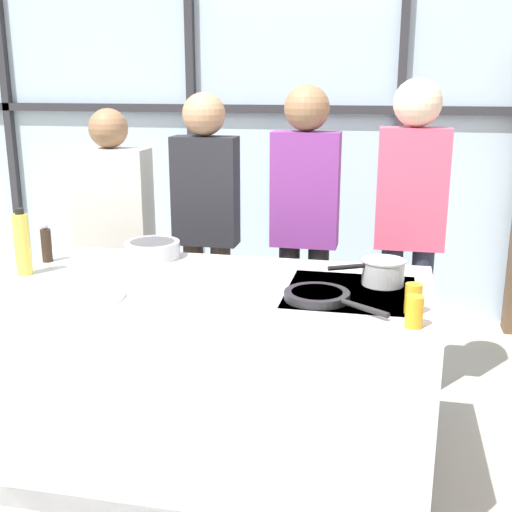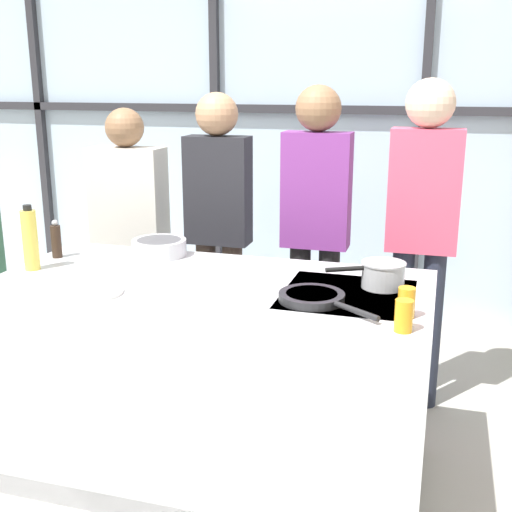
{
  "view_description": "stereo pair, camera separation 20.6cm",
  "coord_description": "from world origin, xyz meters",
  "px_view_note": "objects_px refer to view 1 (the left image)",
  "views": [
    {
      "loc": [
        0.73,
        -2.51,
        1.74
      ],
      "look_at": [
        0.18,
        0.1,
        1.01
      ],
      "focal_mm": 45.0,
      "sensor_mm": 36.0,
      "label": 1
    },
    {
      "loc": [
        0.93,
        -2.46,
        1.74
      ],
      "look_at": [
        0.18,
        0.1,
        1.01
      ],
      "focal_mm": 45.0,
      "sensor_mm": 36.0,
      "label": 2
    }
  ],
  "objects_px": {
    "juice_glass_far": "(413,299)",
    "spectator_center_right": "(305,217)",
    "spectator_center_left": "(206,218)",
    "frying_pan": "(319,296)",
    "pepper_grinder": "(46,244)",
    "juice_glass_near": "(414,312)",
    "spectator_far_left": "(114,229)",
    "white_plate": "(93,296)",
    "mixing_bowl": "(153,249)",
    "saucepan": "(383,271)",
    "oil_bottle": "(22,244)",
    "spectator_far_right": "(410,217)"
  },
  "relations": [
    {
      "from": "spectator_far_left",
      "to": "mixing_bowl",
      "type": "height_order",
      "value": "spectator_far_left"
    },
    {
      "from": "spectator_center_left",
      "to": "juice_glass_near",
      "type": "xyz_separation_m",
      "value": [
        1.12,
        -1.25,
        -0.03
      ]
    },
    {
      "from": "spectator_center_left",
      "to": "juice_glass_far",
      "type": "xyz_separation_m",
      "value": [
        1.12,
        -1.11,
        -0.03
      ]
    },
    {
      "from": "pepper_grinder",
      "to": "juice_glass_far",
      "type": "distance_m",
      "value": 1.72
    },
    {
      "from": "white_plate",
      "to": "juice_glass_far",
      "type": "relative_size",
      "value": 2.28
    },
    {
      "from": "spectator_center_left",
      "to": "mixing_bowl",
      "type": "distance_m",
      "value": 0.59
    },
    {
      "from": "frying_pan",
      "to": "mixing_bowl",
      "type": "xyz_separation_m",
      "value": [
        -0.86,
        0.46,
        0.03
      ]
    },
    {
      "from": "spectator_center_right",
      "to": "saucepan",
      "type": "height_order",
      "value": "spectator_center_right"
    },
    {
      "from": "frying_pan",
      "to": "oil_bottle",
      "type": "bearing_deg",
      "value": 176.87
    },
    {
      "from": "spectator_far_right",
      "to": "juice_glass_far",
      "type": "xyz_separation_m",
      "value": [
        -0.01,
        -1.11,
        -0.08
      ]
    },
    {
      "from": "spectator_far_left",
      "to": "white_plate",
      "type": "height_order",
      "value": "spectator_far_left"
    },
    {
      "from": "saucepan",
      "to": "white_plate",
      "type": "height_order",
      "value": "saucepan"
    },
    {
      "from": "saucepan",
      "to": "juice_glass_near",
      "type": "height_order",
      "value": "juice_glass_near"
    },
    {
      "from": "oil_bottle",
      "to": "white_plate",
      "type": "bearing_deg",
      "value": -28.11
    },
    {
      "from": "frying_pan",
      "to": "oil_bottle",
      "type": "xyz_separation_m",
      "value": [
        -1.31,
        0.07,
        0.12
      ]
    },
    {
      "from": "spectator_far_left",
      "to": "pepper_grinder",
      "type": "relative_size",
      "value": 8.53
    },
    {
      "from": "pepper_grinder",
      "to": "juice_glass_near",
      "type": "xyz_separation_m",
      "value": [
        1.68,
        -0.5,
        -0.03
      ]
    },
    {
      "from": "frying_pan",
      "to": "white_plate",
      "type": "distance_m",
      "value": 0.9
    },
    {
      "from": "frying_pan",
      "to": "juice_glass_near",
      "type": "relative_size",
      "value": 3.66
    },
    {
      "from": "white_plate",
      "to": "oil_bottle",
      "type": "distance_m",
      "value": 0.51
    },
    {
      "from": "spectator_center_right",
      "to": "juice_glass_far",
      "type": "height_order",
      "value": "spectator_center_right"
    },
    {
      "from": "juice_glass_far",
      "to": "juice_glass_near",
      "type": "bearing_deg",
      "value": -90.0
    },
    {
      "from": "spectator_far_left",
      "to": "mixing_bowl",
      "type": "distance_m",
      "value": 0.74
    },
    {
      "from": "spectator_far_left",
      "to": "white_plate",
      "type": "relative_size",
      "value": 6.18
    },
    {
      "from": "spectator_center_right",
      "to": "oil_bottle",
      "type": "bearing_deg",
      "value": 40.79
    },
    {
      "from": "spectator_far_right",
      "to": "pepper_grinder",
      "type": "xyz_separation_m",
      "value": [
        -1.69,
        -0.75,
        -0.05
      ]
    },
    {
      "from": "white_plate",
      "to": "pepper_grinder",
      "type": "bearing_deg",
      "value": 134.98
    },
    {
      "from": "spectator_center_left",
      "to": "pepper_grinder",
      "type": "relative_size",
      "value": 9.01
    },
    {
      "from": "spectator_center_left",
      "to": "spectator_center_right",
      "type": "xyz_separation_m",
      "value": [
        0.56,
        0.0,
        0.03
      ]
    },
    {
      "from": "pepper_grinder",
      "to": "juice_glass_near",
      "type": "height_order",
      "value": "pepper_grinder"
    },
    {
      "from": "white_plate",
      "to": "frying_pan",
      "type": "bearing_deg",
      "value": 10.28
    },
    {
      "from": "spectator_far_left",
      "to": "juice_glass_far",
      "type": "bearing_deg",
      "value": 146.47
    },
    {
      "from": "spectator_center_left",
      "to": "frying_pan",
      "type": "distance_m",
      "value": 1.29
    },
    {
      "from": "spectator_far_left",
      "to": "juice_glass_near",
      "type": "relative_size",
      "value": 14.09
    },
    {
      "from": "spectator_center_right",
      "to": "frying_pan",
      "type": "height_order",
      "value": "spectator_center_right"
    },
    {
      "from": "white_plate",
      "to": "juice_glass_near",
      "type": "xyz_separation_m",
      "value": [
        1.24,
        -0.06,
        0.05
      ]
    },
    {
      "from": "oil_bottle",
      "to": "pepper_grinder",
      "type": "bearing_deg",
      "value": 92.7
    },
    {
      "from": "spectator_far_right",
      "to": "saucepan",
      "type": "relative_size",
      "value": 5.54
    },
    {
      "from": "frying_pan",
      "to": "saucepan",
      "type": "height_order",
      "value": "saucepan"
    },
    {
      "from": "juice_glass_far",
      "to": "spectator_center_right",
      "type": "bearing_deg",
      "value": 116.53
    },
    {
      "from": "white_plate",
      "to": "juice_glass_near",
      "type": "bearing_deg",
      "value": -2.62
    },
    {
      "from": "frying_pan",
      "to": "juice_glass_near",
      "type": "distance_m",
      "value": 0.42
    },
    {
      "from": "spectator_far_left",
      "to": "spectator_center_left",
      "type": "xyz_separation_m",
      "value": [
        0.56,
        -0.0,
        0.09
      ]
    },
    {
      "from": "spectator_center_left",
      "to": "mixing_bowl",
      "type": "xyz_separation_m",
      "value": [
        -0.1,
        -0.58,
        -0.04
      ]
    },
    {
      "from": "frying_pan",
      "to": "mixing_bowl",
      "type": "distance_m",
      "value": 0.98
    },
    {
      "from": "juice_glass_near",
      "to": "spectator_center_right",
      "type": "bearing_deg",
      "value": 113.91
    },
    {
      "from": "spectator_far_left",
      "to": "juice_glass_far",
      "type": "distance_m",
      "value": 2.01
    },
    {
      "from": "spectator_center_left",
      "to": "spectator_far_right",
      "type": "relative_size",
      "value": 0.96
    },
    {
      "from": "spectator_far_left",
      "to": "saucepan",
      "type": "bearing_deg",
      "value": 153.38
    },
    {
      "from": "frying_pan",
      "to": "oil_bottle",
      "type": "height_order",
      "value": "oil_bottle"
    }
  ]
}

